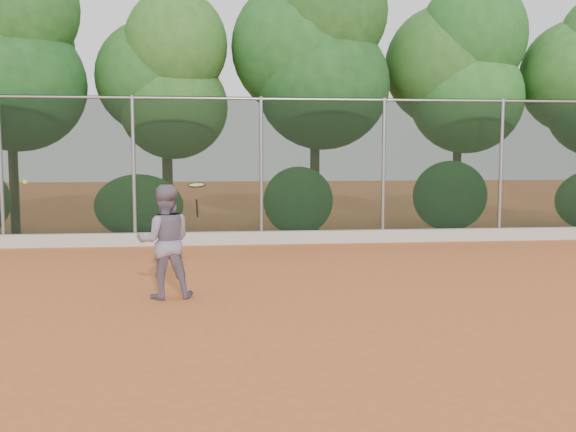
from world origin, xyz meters
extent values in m
plane|color=#C4632E|center=(0.00, 0.00, 0.00)|extent=(80.00, 80.00, 0.00)
cube|color=#B8B4AB|center=(0.00, 6.82, 0.15)|extent=(24.00, 0.20, 0.30)
imported|color=slate|center=(-1.83, 1.28, 0.86)|extent=(0.90, 0.73, 1.71)
cube|color=black|center=(0.00, 7.00, 1.75)|extent=(24.00, 0.01, 3.50)
cylinder|color=gray|center=(0.00, 7.00, 3.45)|extent=(24.00, 0.06, 0.06)
cylinder|color=gray|center=(-6.00, 7.00, 1.75)|extent=(0.09, 0.09, 3.50)
cylinder|color=gray|center=(-3.00, 7.00, 1.75)|extent=(0.09, 0.09, 3.50)
cylinder|color=gray|center=(0.00, 7.00, 1.75)|extent=(0.09, 0.09, 3.50)
cylinder|color=gray|center=(3.00, 7.00, 1.75)|extent=(0.09, 0.09, 3.50)
cylinder|color=gray|center=(6.00, 7.00, 1.75)|extent=(0.09, 0.09, 3.50)
cylinder|color=#482D1B|center=(-6.30, 8.90, 1.45)|extent=(0.24, 0.24, 2.90)
ellipsoid|color=#276225|center=(-6.10, 8.80, 3.90)|extent=(3.50, 2.90, 3.40)
ellipsoid|color=#32702A|center=(-6.00, 8.70, 5.80)|extent=(3.10, 2.60, 3.20)
cylinder|color=#432A1A|center=(-2.40, 9.30, 1.20)|extent=(0.28, 0.28, 2.40)
ellipsoid|color=#27551D|center=(-2.20, 9.20, 3.40)|extent=(2.90, 2.40, 2.80)
ellipsoid|color=#1F501B|center=(-2.70, 9.50, 4.20)|extent=(3.20, 2.70, 3.10)
ellipsoid|color=#2A591E|center=(-2.10, 9.00, 5.00)|extent=(2.70, 2.30, 2.90)
cylinder|color=#3C2517|center=(1.60, 9.00, 1.50)|extent=(0.26, 0.26, 3.00)
ellipsoid|color=#286225|center=(1.80, 8.90, 4.00)|extent=(3.60, 3.00, 3.50)
ellipsoid|color=#2E702A|center=(1.30, 9.20, 5.00)|extent=(3.90, 3.20, 3.80)
ellipsoid|color=#316928|center=(1.90, 8.80, 5.90)|extent=(3.20, 2.70, 3.30)
cylinder|color=#3F2818|center=(5.70, 9.20, 1.35)|extent=(0.24, 0.24, 2.70)
ellipsoid|color=#225C1F|center=(5.90, 9.10, 3.70)|extent=(3.20, 2.70, 3.10)
ellipsoid|color=#24511C|center=(5.40, 9.40, 4.60)|extent=(3.50, 2.90, 3.40)
ellipsoid|color=#1C511C|center=(6.00, 9.00, 5.40)|extent=(3.00, 2.50, 3.10)
ellipsoid|color=#37742C|center=(-3.00, 7.80, 0.85)|extent=(2.20, 1.16, 1.60)
ellipsoid|color=#30752C|center=(1.00, 7.80, 0.95)|extent=(1.80, 1.04, 1.76)
ellipsoid|color=#276426|center=(5.00, 7.80, 1.05)|extent=(2.00, 1.10, 1.84)
cylinder|color=black|center=(-1.34, 1.26, 1.36)|extent=(0.04, 0.08, 0.27)
torus|color=black|center=(-1.34, 1.20, 1.71)|extent=(0.32, 0.32, 0.07)
cylinder|color=#B4D63F|center=(-1.34, 1.20, 1.71)|extent=(0.27, 0.27, 0.04)
sphere|color=gold|center=(-3.82, 1.28, 1.76)|extent=(0.07, 0.07, 0.07)
camera|label=1|loc=(-1.01, -8.38, 2.19)|focal=40.00mm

